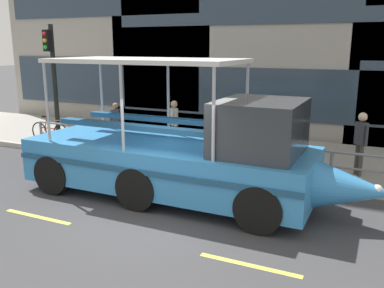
{
  "coord_description": "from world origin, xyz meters",
  "views": [
    {
      "loc": [
        4.23,
        -7.47,
        3.64
      ],
      "look_at": [
        0.05,
        1.42,
        1.3
      ],
      "focal_mm": 38.81,
      "sensor_mm": 36.0,
      "label": 1
    }
  ],
  "objects": [
    {
      "name": "curb_guardrail",
      "position": [
        -0.91,
        3.45,
        0.74
      ],
      "size": [
        12.13,
        0.09,
        0.82
      ],
      "color": "gray",
      "rests_on": "sidewalk"
    },
    {
      "name": "leaned_bicycle",
      "position": [
        -6.8,
        3.75,
        0.56
      ],
      "size": [
        1.74,
        0.46,
        0.96
      ],
      "color": "black",
      "rests_on": "sidewalk"
    },
    {
      "name": "pedestrian_near_bow",
      "position": [
        3.71,
        4.26,
        1.23
      ],
      "size": [
        0.36,
        0.4,
        1.74
      ],
      "color": "#47423D",
      "rests_on": "sidewalk"
    },
    {
      "name": "sidewalk",
      "position": [
        0.0,
        5.6,
        0.09
      ],
      "size": [
        32.0,
        4.8,
        0.18
      ],
      "primitive_type": "cube",
      "color": "#99968E",
      "rests_on": "ground_plane"
    },
    {
      "name": "pedestrian_near_stern",
      "position": [
        -4.36,
        4.46,
        1.09
      ],
      "size": [
        0.41,
        0.26,
        1.5
      ],
      "color": "#47423D",
      "rests_on": "sidewalk"
    },
    {
      "name": "pedestrian_mid_left",
      "position": [
        -0.38,
        4.29,
        1.09
      ],
      "size": [
        0.44,
        0.21,
        1.51
      ],
      "color": "#47423D",
      "rests_on": "sidewalk"
    },
    {
      "name": "curb_edge",
      "position": [
        0.0,
        3.11,
        0.09
      ],
      "size": [
        32.0,
        0.18,
        0.18
      ],
      "primitive_type": "cube",
      "color": "#B2ADA3",
      "rests_on": "ground_plane"
    },
    {
      "name": "pedestrian_mid_right",
      "position": [
        -2.19,
        4.75,
        1.18
      ],
      "size": [
        0.36,
        0.36,
        1.66
      ],
      "color": "#1E2338",
      "rests_on": "sidewalk"
    },
    {
      "name": "traffic_light_pole",
      "position": [
        -6.43,
        3.73,
        2.7
      ],
      "size": [
        0.24,
        0.46,
        4.17
      ],
      "color": "black",
      "rests_on": "sidewalk"
    },
    {
      "name": "ground_plane",
      "position": [
        0.0,
        0.0,
        0.0
      ],
      "size": [
        120.0,
        120.0,
        0.0
      ],
      "primitive_type": "plane",
      "color": "#3D3D3F"
    },
    {
      "name": "duck_tour_boat",
      "position": [
        0.05,
        1.11,
        1.06
      ],
      "size": [
        8.82,
        2.51,
        3.34
      ],
      "color": "#388CD1",
      "rests_on": "ground_plane"
    },
    {
      "name": "lane_centreline",
      "position": [
        -0.0,
        -1.28,
        0.0
      ],
      "size": [
        25.8,
        0.12,
        0.01
      ],
      "color": "#DBD64C",
      "rests_on": "ground_plane"
    }
  ]
}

